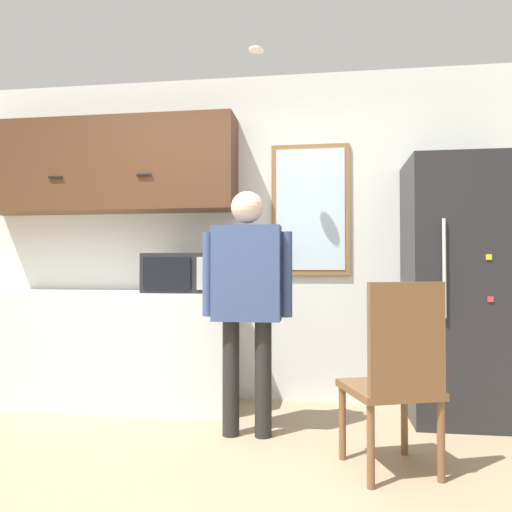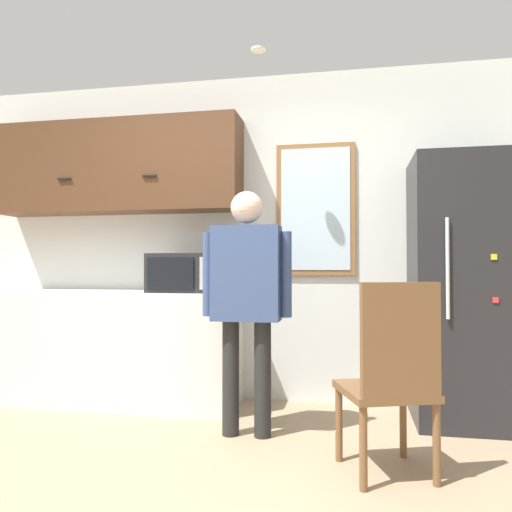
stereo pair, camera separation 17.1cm
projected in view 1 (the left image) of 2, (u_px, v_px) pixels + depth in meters
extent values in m
plane|color=#9E8466|center=(178.00, 505.00, 2.29)|extent=(16.00, 16.00, 0.00)
cube|color=silver|center=(245.00, 237.00, 4.20)|extent=(6.00, 0.06, 2.70)
cube|color=silver|center=(100.00, 347.00, 4.00)|extent=(2.15, 0.62, 0.90)
cube|color=#51331E|center=(109.00, 166.00, 4.18)|extent=(2.15, 0.34, 0.77)
cube|color=black|center=(55.00, 177.00, 4.05)|extent=(0.12, 0.01, 0.01)
cube|color=black|center=(144.00, 175.00, 3.94)|extent=(0.12, 0.01, 0.01)
cube|color=#232326|center=(180.00, 273.00, 3.86)|extent=(0.52, 0.36, 0.30)
cube|color=black|center=(167.00, 273.00, 3.68)|extent=(0.36, 0.01, 0.24)
cube|color=#B2B2B2|center=(202.00, 273.00, 3.65)|extent=(0.07, 0.01, 0.24)
cylinder|color=black|center=(231.00, 378.00, 3.25)|extent=(0.11, 0.11, 0.75)
cylinder|color=black|center=(263.00, 378.00, 3.22)|extent=(0.11, 0.11, 0.75)
cube|color=#384C7A|center=(247.00, 273.00, 3.25)|extent=(0.45, 0.23, 0.62)
sphere|color=beige|center=(247.00, 207.00, 3.26)|extent=(0.21, 0.21, 0.21)
cylinder|color=#384C7A|center=(208.00, 274.00, 3.28)|extent=(0.07, 0.07, 0.55)
cylinder|color=#384C7A|center=(287.00, 274.00, 3.22)|extent=(0.07, 0.07, 0.55)
cube|color=#232326|center=(465.00, 289.00, 3.59)|extent=(0.81, 0.67, 1.87)
cylinder|color=silver|center=(444.00, 268.00, 3.28)|extent=(0.02, 0.02, 0.66)
cube|color=yellow|center=(489.00, 257.00, 3.25)|extent=(0.04, 0.01, 0.04)
cube|color=red|center=(490.00, 299.00, 3.25)|extent=(0.04, 0.01, 0.04)
cube|color=brown|center=(389.00, 389.00, 2.69)|extent=(0.56, 0.56, 0.04)
cylinder|color=brown|center=(404.00, 419.00, 2.91)|extent=(0.04, 0.04, 0.41)
cylinder|color=brown|center=(342.00, 423.00, 2.84)|extent=(0.04, 0.04, 0.41)
cylinder|color=brown|center=(441.00, 441.00, 2.54)|extent=(0.04, 0.04, 0.41)
cylinder|color=brown|center=(371.00, 446.00, 2.46)|extent=(0.04, 0.04, 0.41)
cube|color=brown|center=(407.00, 338.00, 2.50)|extent=(0.40, 0.17, 0.57)
cube|color=olive|center=(310.00, 210.00, 4.09)|extent=(0.64, 0.04, 1.07)
cube|color=silver|center=(310.00, 209.00, 4.07)|extent=(0.56, 0.01, 0.99)
cylinder|color=white|center=(256.00, 50.00, 3.63)|extent=(0.11, 0.11, 0.01)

